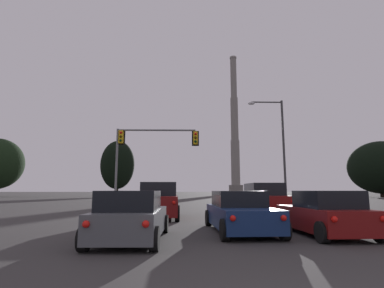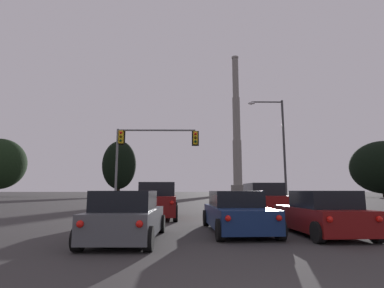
{
  "view_description": "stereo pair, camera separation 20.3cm",
  "coord_description": "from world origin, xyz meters",
  "px_view_note": "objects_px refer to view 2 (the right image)",
  "views": [
    {
      "loc": [
        -1.57,
        -2.14,
        1.45
      ],
      "look_at": [
        -1.05,
        22.69,
        5.3
      ],
      "focal_mm": 28.0,
      "sensor_mm": 36.0,
      "label": 1
    },
    {
      "loc": [
        -1.37,
        -2.14,
        1.45
      ],
      "look_at": [
        -1.05,
        22.69,
        5.3
      ],
      "focal_mm": 28.0,
      "sensor_mm": 36.0,
      "label": 2
    }
  ],
  "objects_px": {
    "hatchback_left_lane_second": "(127,217)",
    "hatchback_right_lane_second": "(320,214)",
    "smokestack": "(237,138)",
    "traffic_light_overhead_left": "(144,147)",
    "sedan_center_lane_second": "(236,212)",
    "suv_right_lane_front": "(264,200)",
    "street_lamp": "(279,141)",
    "suv_left_lane_front": "(158,201)"
  },
  "relations": [
    {
      "from": "street_lamp",
      "to": "smokestack",
      "type": "distance_m",
      "value": 103.97
    },
    {
      "from": "hatchback_left_lane_second",
      "to": "suv_left_lane_front",
      "type": "distance_m",
      "value": 7.26
    },
    {
      "from": "traffic_light_overhead_left",
      "to": "street_lamp",
      "type": "bearing_deg",
      "value": 10.82
    },
    {
      "from": "sedan_center_lane_second",
      "to": "smokestack",
      "type": "xyz_separation_m",
      "value": [
        19.43,
        116.86,
        23.32
      ]
    },
    {
      "from": "hatchback_right_lane_second",
      "to": "smokestack",
      "type": "relative_size",
      "value": 0.07
    },
    {
      "from": "hatchback_right_lane_second",
      "to": "suv_left_lane_front",
      "type": "bearing_deg",
      "value": 131.61
    },
    {
      "from": "sedan_center_lane_second",
      "to": "hatchback_left_lane_second",
      "type": "bearing_deg",
      "value": -154.43
    },
    {
      "from": "sedan_center_lane_second",
      "to": "suv_left_lane_front",
      "type": "bearing_deg",
      "value": 119.0
    },
    {
      "from": "suv_left_lane_front",
      "to": "street_lamp",
      "type": "xyz_separation_m",
      "value": [
        9.69,
        9.96,
        4.88
      ]
    },
    {
      "from": "hatchback_left_lane_second",
      "to": "traffic_light_overhead_left",
      "type": "bearing_deg",
      "value": 97.14
    },
    {
      "from": "sedan_center_lane_second",
      "to": "suv_right_lane_front",
      "type": "bearing_deg",
      "value": 65.53
    },
    {
      "from": "hatchback_left_lane_second",
      "to": "sedan_center_lane_second",
      "type": "bearing_deg",
      "value": 28.77
    },
    {
      "from": "hatchback_right_lane_second",
      "to": "street_lamp",
      "type": "distance_m",
      "value": 17.35
    },
    {
      "from": "suv_left_lane_front",
      "to": "traffic_light_overhead_left",
      "type": "bearing_deg",
      "value": 101.57
    },
    {
      "from": "smokestack",
      "to": "hatchback_left_lane_second",
      "type": "bearing_deg",
      "value": -100.92
    },
    {
      "from": "suv_right_lane_front",
      "to": "hatchback_left_lane_second",
      "type": "bearing_deg",
      "value": -125.89
    },
    {
      "from": "suv_right_lane_front",
      "to": "hatchback_right_lane_second",
      "type": "height_order",
      "value": "suv_right_lane_front"
    },
    {
      "from": "hatchback_left_lane_second",
      "to": "traffic_light_overhead_left",
      "type": "distance_m",
      "value": 15.69
    },
    {
      "from": "traffic_light_overhead_left",
      "to": "suv_right_lane_front",
      "type": "bearing_deg",
      "value": -38.95
    },
    {
      "from": "suv_left_lane_front",
      "to": "smokestack",
      "type": "relative_size",
      "value": 0.08
    },
    {
      "from": "hatchback_right_lane_second",
      "to": "street_lamp",
      "type": "xyz_separation_m",
      "value": [
        3.71,
        16.16,
        5.11
      ]
    },
    {
      "from": "hatchback_right_lane_second",
      "to": "traffic_light_overhead_left",
      "type": "bearing_deg",
      "value": 117.19
    },
    {
      "from": "hatchback_left_lane_second",
      "to": "street_lamp",
      "type": "xyz_separation_m",
      "value": [
        9.86,
        17.22,
        5.11
      ]
    },
    {
      "from": "hatchback_left_lane_second",
      "to": "suv_left_lane_front",
      "type": "height_order",
      "value": "suv_left_lane_front"
    },
    {
      "from": "sedan_center_lane_second",
      "to": "suv_right_lane_front",
      "type": "relative_size",
      "value": 0.97
    },
    {
      "from": "smokestack",
      "to": "hatchback_right_lane_second",
      "type": "bearing_deg",
      "value": -98.11
    },
    {
      "from": "traffic_light_overhead_left",
      "to": "street_lamp",
      "type": "relative_size",
      "value": 0.71
    },
    {
      "from": "sedan_center_lane_second",
      "to": "suv_right_lane_front",
      "type": "distance_m",
      "value": 7.22
    },
    {
      "from": "traffic_light_overhead_left",
      "to": "smokestack",
      "type": "xyz_separation_m",
      "value": [
        24.68,
        103.75,
        19.05
      ]
    },
    {
      "from": "street_lamp",
      "to": "sedan_center_lane_second",
      "type": "bearing_deg",
      "value": -112.55
    },
    {
      "from": "sedan_center_lane_second",
      "to": "traffic_light_overhead_left",
      "type": "relative_size",
      "value": 0.7
    },
    {
      "from": "hatchback_left_lane_second",
      "to": "traffic_light_overhead_left",
      "type": "height_order",
      "value": "traffic_light_overhead_left"
    },
    {
      "from": "hatchback_left_lane_second",
      "to": "hatchback_right_lane_second",
      "type": "relative_size",
      "value": 0.99
    },
    {
      "from": "sedan_center_lane_second",
      "to": "hatchback_right_lane_second",
      "type": "bearing_deg",
      "value": -20.0
    },
    {
      "from": "hatchback_right_lane_second",
      "to": "street_lamp",
      "type": "relative_size",
      "value": 0.44
    },
    {
      "from": "smokestack",
      "to": "traffic_light_overhead_left",
      "type": "bearing_deg",
      "value": -103.38
    },
    {
      "from": "suv_right_lane_front",
      "to": "traffic_light_overhead_left",
      "type": "height_order",
      "value": "traffic_light_overhead_left"
    },
    {
      "from": "suv_left_lane_front",
      "to": "traffic_light_overhead_left",
      "type": "xyz_separation_m",
      "value": [
        -1.93,
        7.74,
        4.05
      ]
    },
    {
      "from": "suv_left_lane_front",
      "to": "traffic_light_overhead_left",
      "type": "distance_m",
      "value": 8.95
    },
    {
      "from": "sedan_center_lane_second",
      "to": "suv_right_lane_front",
      "type": "height_order",
      "value": "suv_right_lane_front"
    },
    {
      "from": "sedan_center_lane_second",
      "to": "hatchback_left_lane_second",
      "type": "distance_m",
      "value": 3.97
    },
    {
      "from": "traffic_light_overhead_left",
      "to": "street_lamp",
      "type": "distance_m",
      "value": 11.86
    }
  ]
}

